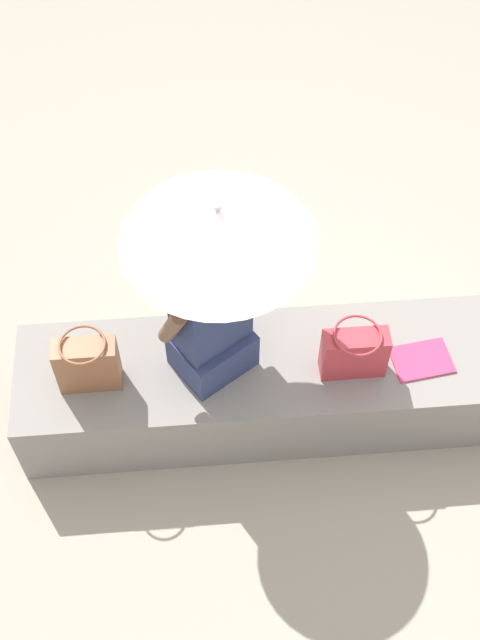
# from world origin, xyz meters

# --- Properties ---
(ground_plane) EXTENTS (14.00, 14.00, 0.00)m
(ground_plane) POSITION_xyz_m (0.00, 0.00, 0.00)
(ground_plane) COLOR #9E9384
(stone_bench) EXTENTS (2.42, 0.62, 0.45)m
(stone_bench) POSITION_xyz_m (0.00, 0.00, 0.22)
(stone_bench) COLOR gray
(stone_bench) RESTS_ON ground
(person_seated) EXTENTS (0.50, 0.43, 0.90)m
(person_seated) POSITION_xyz_m (-0.26, 0.01, 0.84)
(person_seated) COLOR navy
(person_seated) RESTS_ON stone_bench
(parasol) EXTENTS (0.80, 0.80, 1.05)m
(parasol) POSITION_xyz_m (-0.21, 0.06, 1.38)
(parasol) COLOR #B7B7BC
(parasol) RESTS_ON stone_bench
(handbag_black) EXTENTS (0.30, 0.22, 0.29)m
(handbag_black) POSITION_xyz_m (0.40, -0.07, 0.59)
(handbag_black) COLOR #B2333D
(handbag_black) RESTS_ON stone_bench
(tote_bag_canvas) EXTENTS (0.29, 0.21, 0.32)m
(tote_bag_canvas) POSITION_xyz_m (-0.83, -0.05, 0.61)
(tote_bag_canvas) COLOR brown
(tote_bag_canvas) RESTS_ON stone_bench
(magazine) EXTENTS (0.30, 0.24, 0.01)m
(magazine) POSITION_xyz_m (0.74, -0.05, 0.45)
(magazine) COLOR #D83866
(magazine) RESTS_ON stone_bench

